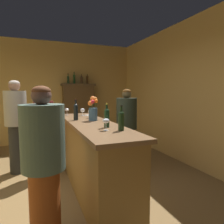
{
  "coord_description": "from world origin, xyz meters",
  "views": [
    {
      "loc": [
        -0.18,
        -2.75,
        1.48
      ],
      "look_at": [
        1.03,
        0.39,
        1.15
      ],
      "focal_mm": 32.4,
      "sensor_mm": 36.0,
      "label": 1
    }
  ],
  "objects_px": {
    "wine_glass_front": "(90,112)",
    "display_bottle_center": "(81,80)",
    "flower_arrangement": "(93,109)",
    "patron_by_cabinet": "(44,162)",
    "bartender": "(126,127)",
    "patron_in_grey": "(16,123)",
    "cheese_plate": "(89,115)",
    "display_bottle_midleft": "(74,79)",
    "wine_glass_rear": "(106,121)",
    "display_cabinet": "(79,112)",
    "display_bottle_left": "(68,79)",
    "wine_glass_spare": "(82,110)",
    "wine_bottle_malbec": "(121,120)",
    "patron_redhead": "(44,128)",
    "wine_glass_mid": "(67,110)",
    "wine_bottle_pinot": "(107,117)",
    "display_bottle_midright": "(87,79)",
    "wine_bottle_rose": "(76,111)"
  },
  "relations": [
    {
      "from": "display_bottle_midright",
      "to": "patron_in_grey",
      "type": "xyz_separation_m",
      "value": [
        -1.82,
        -1.91,
        -0.93
      ]
    },
    {
      "from": "wine_glass_front",
      "to": "patron_in_grey",
      "type": "distance_m",
      "value": 1.39
    },
    {
      "from": "wine_glass_front",
      "to": "display_bottle_center",
      "type": "relative_size",
      "value": 0.49
    },
    {
      "from": "display_cabinet",
      "to": "wine_bottle_malbec",
      "type": "height_order",
      "value": "display_cabinet"
    },
    {
      "from": "display_bottle_midleft",
      "to": "flower_arrangement",
      "type": "bearing_deg",
      "value": -95.15
    },
    {
      "from": "wine_bottle_pinot",
      "to": "wine_glass_spare",
      "type": "relative_size",
      "value": 2.19
    },
    {
      "from": "patron_redhead",
      "to": "wine_glass_mid",
      "type": "bearing_deg",
      "value": 86.36
    },
    {
      "from": "wine_glass_rear",
      "to": "wine_glass_mid",
      "type": "bearing_deg",
      "value": 96.05
    },
    {
      "from": "wine_glass_mid",
      "to": "wine_glass_spare",
      "type": "xyz_separation_m",
      "value": [
        0.27,
        -0.18,
        0.0
      ]
    },
    {
      "from": "cheese_plate",
      "to": "display_bottle_center",
      "type": "xyz_separation_m",
      "value": [
        0.36,
        2.2,
        0.81
      ]
    },
    {
      "from": "wine_glass_rear",
      "to": "display_bottle_midright",
      "type": "relative_size",
      "value": 0.46
    },
    {
      "from": "display_bottle_left",
      "to": "patron_in_grey",
      "type": "bearing_deg",
      "value": -123.31
    },
    {
      "from": "wine_bottle_rose",
      "to": "bartender",
      "type": "relative_size",
      "value": 0.22
    },
    {
      "from": "patron_in_grey",
      "to": "display_bottle_midleft",
      "type": "bearing_deg",
      "value": 118.9
    },
    {
      "from": "wine_glass_front",
      "to": "display_bottle_center",
      "type": "bearing_deg",
      "value": 80.42
    },
    {
      "from": "display_bottle_midleft",
      "to": "display_bottle_midright",
      "type": "bearing_deg",
      "value": 0.0
    },
    {
      "from": "wine_bottle_malbec",
      "to": "display_bottle_midleft",
      "type": "xyz_separation_m",
      "value": [
        0.18,
        3.79,
        0.7
      ]
    },
    {
      "from": "patron_in_grey",
      "to": "bartender",
      "type": "height_order",
      "value": "patron_in_grey"
    },
    {
      "from": "wine_bottle_pinot",
      "to": "patron_redhead",
      "type": "relative_size",
      "value": 0.2
    },
    {
      "from": "wine_bottle_pinot",
      "to": "wine_glass_spare",
      "type": "xyz_separation_m",
      "value": [
        0.0,
        1.39,
        -0.04
      ]
    },
    {
      "from": "display_cabinet",
      "to": "patron_by_cabinet",
      "type": "xyz_separation_m",
      "value": [
        -1.16,
        -3.99,
        -0.07
      ]
    },
    {
      "from": "bartender",
      "to": "patron_in_grey",
      "type": "bearing_deg",
      "value": -27.6
    },
    {
      "from": "wine_glass_rear",
      "to": "wine_glass_spare",
      "type": "distance_m",
      "value": 1.58
    },
    {
      "from": "display_cabinet",
      "to": "wine_bottle_rose",
      "type": "height_order",
      "value": "display_cabinet"
    },
    {
      "from": "display_bottle_center",
      "to": "patron_redhead",
      "type": "distance_m",
      "value": 2.7
    },
    {
      "from": "wine_glass_front",
      "to": "wine_glass_mid",
      "type": "height_order",
      "value": "wine_glass_front"
    },
    {
      "from": "display_bottle_midleft",
      "to": "bartender",
      "type": "relative_size",
      "value": 0.22
    },
    {
      "from": "wine_glass_rear",
      "to": "display_bottle_left",
      "type": "height_order",
      "value": "display_bottle_left"
    },
    {
      "from": "display_cabinet",
      "to": "display_bottle_left",
      "type": "distance_m",
      "value": 0.99
    },
    {
      "from": "wine_glass_spare",
      "to": "patron_in_grey",
      "type": "relative_size",
      "value": 0.08
    },
    {
      "from": "bartender",
      "to": "wine_glass_rear",
      "type": "bearing_deg",
      "value": 44.75
    },
    {
      "from": "wine_bottle_rose",
      "to": "wine_glass_front",
      "type": "distance_m",
      "value": 0.33
    },
    {
      "from": "display_bottle_midleft",
      "to": "display_bottle_center",
      "type": "distance_m",
      "value": 0.21
    },
    {
      "from": "patron_in_grey",
      "to": "wine_glass_front",
      "type": "bearing_deg",
      "value": 37.99
    },
    {
      "from": "wine_glass_rear",
      "to": "display_bottle_center",
      "type": "distance_m",
      "value": 3.82
    },
    {
      "from": "display_cabinet",
      "to": "flower_arrangement",
      "type": "bearing_deg",
      "value": -97.33
    },
    {
      "from": "patron_by_cabinet",
      "to": "patron_in_grey",
      "type": "distance_m",
      "value": 2.11
    },
    {
      "from": "wine_glass_front",
      "to": "display_bottle_midright",
      "type": "xyz_separation_m",
      "value": [
        0.61,
        2.55,
        0.72
      ]
    },
    {
      "from": "cheese_plate",
      "to": "patron_redhead",
      "type": "height_order",
      "value": "patron_redhead"
    },
    {
      "from": "flower_arrangement",
      "to": "patron_by_cabinet",
      "type": "relative_size",
      "value": 0.25
    },
    {
      "from": "cheese_plate",
      "to": "display_bottle_midleft",
      "type": "xyz_separation_m",
      "value": [
        0.15,
        2.2,
        0.83
      ]
    },
    {
      "from": "wine_bottle_malbec",
      "to": "display_bottle_midright",
      "type": "xyz_separation_m",
      "value": [
        0.56,
        3.79,
        0.69
      ]
    },
    {
      "from": "wine_bottle_rose",
      "to": "cheese_plate",
      "type": "bearing_deg",
      "value": 56.16
    },
    {
      "from": "flower_arrangement",
      "to": "display_bottle_left",
      "type": "bearing_deg",
      "value": 88.33
    },
    {
      "from": "wine_glass_mid",
      "to": "cheese_plate",
      "type": "height_order",
      "value": "wine_glass_mid"
    },
    {
      "from": "wine_glass_spare",
      "to": "bartender",
      "type": "xyz_separation_m",
      "value": [
        0.76,
        -0.36,
        -0.3
      ]
    },
    {
      "from": "display_cabinet",
      "to": "display_bottle_midleft",
      "type": "bearing_deg",
      "value": -180.0
    },
    {
      "from": "wine_bottle_rose",
      "to": "wine_glass_front",
      "type": "xyz_separation_m",
      "value": [
        0.28,
        0.18,
        -0.04
      ]
    },
    {
      "from": "wine_glass_mid",
      "to": "wine_glass_rear",
      "type": "bearing_deg",
      "value": -83.95
    },
    {
      "from": "wine_glass_rear",
      "to": "display_bottle_center",
      "type": "height_order",
      "value": "display_bottle_center"
    }
  ]
}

